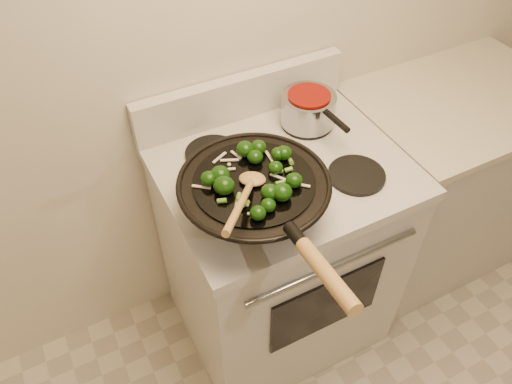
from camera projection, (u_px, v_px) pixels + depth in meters
name	position (u px, v px, depth m)	size (l,w,h in m)	color
stove	(278.00, 251.00, 1.92)	(0.78, 0.67, 1.08)	silver
counter_unit	(437.00, 181.00, 2.21)	(0.83, 0.62, 0.91)	silver
wok	(255.00, 197.00, 1.39)	(0.42, 0.71, 0.22)	black
stirfry	(255.00, 174.00, 1.34)	(0.30, 0.28, 0.05)	black
wooden_spoon	(246.00, 193.00, 1.26)	(0.24, 0.29, 0.14)	#AB7F43
saucepan	(308.00, 108.00, 1.70)	(0.19, 0.30, 0.11)	#92959A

